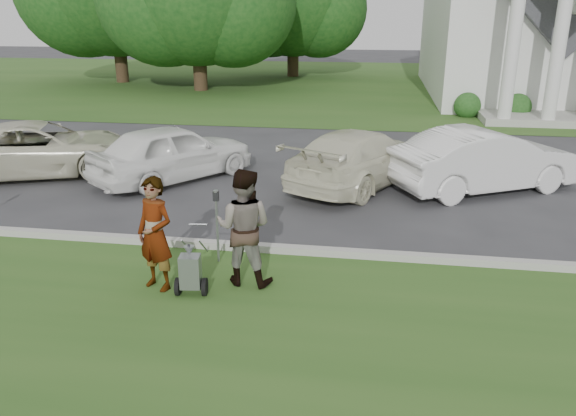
% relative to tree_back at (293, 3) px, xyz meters
% --- Properties ---
extents(ground, '(120.00, 120.00, 0.00)m').
position_rel_tree_back_xyz_m(ground, '(4.01, -29.99, -4.73)').
color(ground, '#333335').
rests_on(ground, ground).
extents(grass_strip, '(80.00, 7.00, 0.01)m').
position_rel_tree_back_xyz_m(grass_strip, '(4.01, -32.99, -4.72)').
color(grass_strip, '#2C521C').
rests_on(grass_strip, ground).
extents(church_lawn, '(80.00, 30.00, 0.01)m').
position_rel_tree_back_xyz_m(church_lawn, '(4.01, -2.99, -4.72)').
color(church_lawn, '#2C521C').
rests_on(church_lawn, ground).
extents(curb, '(80.00, 0.18, 0.15)m').
position_rel_tree_back_xyz_m(curb, '(4.01, -29.44, -4.65)').
color(curb, '#9E9E93').
rests_on(curb, ground).
extents(tree_back, '(9.61, 7.60, 8.89)m').
position_rel_tree_back_xyz_m(tree_back, '(0.00, 0.00, 0.00)').
color(tree_back, '#332316').
rests_on(tree_back, ground).
extents(striping_cart, '(0.51, 0.99, 0.88)m').
position_rel_tree_back_xyz_m(striping_cart, '(3.11, -31.21, -4.35)').
color(striping_cart, black).
rests_on(striping_cart, ground).
extents(person_left, '(0.77, 0.65, 1.80)m').
position_rel_tree_back_xyz_m(person_left, '(2.53, -31.08, -3.83)').
color(person_left, '#999999').
rests_on(person_left, ground).
extents(person_right, '(0.97, 0.78, 1.88)m').
position_rel_tree_back_xyz_m(person_right, '(3.83, -30.68, -3.79)').
color(person_right, '#999999').
rests_on(person_right, ground).
extents(parking_meter_near, '(0.09, 0.09, 1.31)m').
position_rel_tree_back_xyz_m(parking_meter_near, '(3.20, -29.99, -3.90)').
color(parking_meter_near, gray).
rests_on(parking_meter_near, ground).
extents(car_a, '(5.59, 4.04, 1.41)m').
position_rel_tree_back_xyz_m(car_a, '(-2.98, -25.28, -4.02)').
color(car_a, beige).
rests_on(car_a, ground).
extents(car_b, '(3.95, 4.50, 1.47)m').
position_rel_tree_back_xyz_m(car_b, '(0.67, -25.22, -3.99)').
color(car_b, white).
rests_on(car_b, ground).
extents(car_c, '(3.92, 5.18, 1.40)m').
position_rel_tree_back_xyz_m(car_c, '(5.43, -24.88, -4.03)').
color(car_c, beige).
rests_on(car_c, ground).
extents(car_d, '(4.83, 3.59, 1.52)m').
position_rel_tree_back_xyz_m(car_d, '(8.43, -24.93, -3.97)').
color(car_d, white).
rests_on(car_d, ground).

